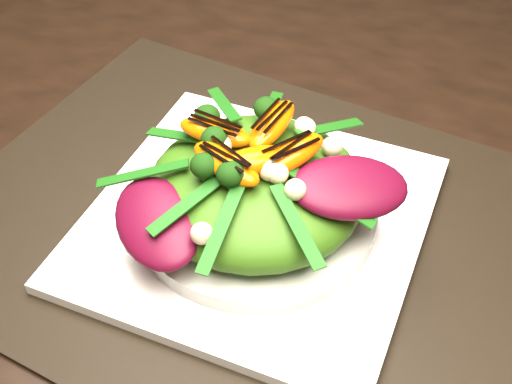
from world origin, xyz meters
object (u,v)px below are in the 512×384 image
(salad_bowl, at_px, (256,210))
(orange_segment, at_px, (246,127))
(plate_base, at_px, (256,221))
(placemat, at_px, (256,227))
(lettuce_mound, at_px, (256,188))
(dining_table, at_px, (453,166))

(salad_bowl, bearing_deg, orange_segment, 120.93)
(salad_bowl, bearing_deg, plate_base, -90.00)
(placemat, relative_size, lettuce_mound, 2.97)
(dining_table, bearing_deg, lettuce_mound, -134.60)
(salad_bowl, relative_size, lettuce_mound, 1.14)
(dining_table, bearing_deg, orange_segment, -143.82)
(placemat, xyz_separation_m, salad_bowl, (0.00, 0.00, 0.02))
(salad_bowl, bearing_deg, lettuce_mound, 0.00)
(placemat, height_order, plate_base, plate_base)
(dining_table, relative_size, lettuce_mound, 8.49)
(dining_table, height_order, salad_bowl, dining_table)
(salad_bowl, bearing_deg, placemat, -90.00)
(placemat, distance_m, salad_bowl, 0.02)
(dining_table, relative_size, placemat, 2.86)
(plate_base, height_order, salad_bowl, salad_bowl)
(placemat, height_order, lettuce_mound, lettuce_mound)
(dining_table, height_order, plate_base, dining_table)
(salad_bowl, bearing_deg, dining_table, 45.40)
(plate_base, xyz_separation_m, salad_bowl, (0.00, 0.00, 0.01))
(dining_table, height_order, orange_segment, dining_table)
(dining_table, xyz_separation_m, placemat, (-0.16, -0.17, 0.02))
(dining_table, relative_size, orange_segment, 24.11)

